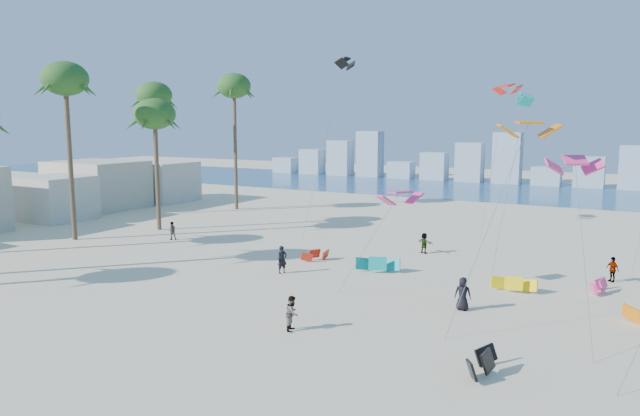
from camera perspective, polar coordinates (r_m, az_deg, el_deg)
The scene contains 10 objects.
ground at distance 28.43m, azimuth -22.13°, elevation -12.76°, with size 220.00×220.00×0.00m, color beige.
ocean at distance 91.28m, azimuth 15.76°, elevation 1.83°, with size 220.00×220.00×0.00m, color navy.
kitesurfer_near at distance 38.74m, azimuth -3.75°, elevation -5.10°, with size 0.68×0.45×1.86m, color black.
kitesurfer_mid at distance 28.41m, azimuth -2.74°, elevation -10.31°, with size 0.83×0.65×1.71m, color gray.
kitesurfers_far at distance 37.40m, azimuth 13.75°, elevation -6.00°, with size 39.15×14.96×1.80m.
grounded_kites at distance 34.68m, azimuth 15.55°, elevation -7.86°, with size 24.17×17.40×0.97m.
flying_kites at distance 38.80m, azimuth 20.11°, elevation 8.96°, with size 34.56×28.91×16.16m.
palm_row at distance 53.37m, azimuth -23.62°, elevation 9.92°, with size 10.78×44.80×15.52m.
beachfront_buildings at distance 66.55m, azimuth -26.46°, elevation 1.24°, with size 11.50×43.00×6.00m.
distant_skyline at distance 100.98m, azimuth 16.52°, elevation 4.16°, with size 85.00×3.00×8.40m.
Camera 1 is at (21.09, -16.25, 9.97)m, focal length 32.46 mm.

